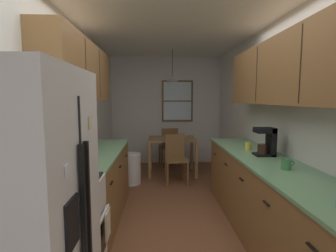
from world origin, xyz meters
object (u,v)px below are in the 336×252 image
Objects in this scene: dining_chair_far at (169,145)px; stove_range at (59,238)px; coffee_maker at (267,141)px; table_serving_bowl at (177,136)px; refrigerator at (11,242)px; dining_table at (172,144)px; microwave_over_range at (35,82)px; mug_by_coffeemaker at (286,164)px; mug_spare at (248,146)px; trash_bin at (131,169)px; storage_canister at (78,158)px; dining_chair_near at (176,156)px.

stove_range is at bearing -105.33° from dining_chair_far.
coffee_maker is 2.54m from table_serving_bowl.
refrigerator is at bearing -140.60° from coffee_maker.
dining_table is (1.09, 3.25, 0.15)m from stove_range.
microwave_over_range reaches higher than dining_chair_far.
table_serving_bowl is at bearing 70.10° from stove_range.
coffee_maker is (1.01, -2.87, 0.57)m from dining_chair_far.
microwave_over_range reaches higher than mug_by_coffeemaker.
refrigerator is 1.56× the size of stove_range.
microwave_over_range is 5.16× the size of mug_spare.
table_serving_bowl is at bearing 74.03° from refrigerator.
stove_range is at bearing -0.03° from microwave_over_range.
trash_bin is 2.26m from mug_spare.
dining_chair_far is 2.73× the size of coffee_maker.
stove_range is at bearing -155.25° from coffee_maker.
table_serving_bowl is at bearing 109.94° from coffee_maker.
coffee_maker is at bearing -70.55° from dining_chair_far.
stove_range is 0.76m from storage_canister.
stove_range reaches higher than storage_canister.
microwave_over_range is 3.61× the size of storage_canister.
refrigerator is 3.57m from dining_chair_near.
microwave_over_range reaches higher than trash_bin.
mug_by_coffeemaker is at bearing -53.41° from trash_bin.
stove_range is 1.13× the size of dining_table.
refrigerator is 1.91× the size of dining_chair_far.
mug_by_coffeemaker is (0.95, -3.46, 0.45)m from dining_chair_far.
stove_range is at bearing -112.72° from dining_chair_near.
refrigerator is 2.98× the size of microwave_over_range.
refrigerator reaches higher than mug_spare.
storage_canister is (-1.09, -2.69, 0.35)m from dining_table.
microwave_over_range is 2.45m from coffee_maker.
refrigerator is 13.68× the size of mug_by_coffeemaker.
coffee_maker reaches higher than storage_canister.
dining_chair_far is (1.16, 3.83, -1.19)m from microwave_over_range.
stove_range is 8.77× the size of mug_by_coffeemaker.
microwave_over_range reaches higher than refrigerator.
coffee_maker reaches higher than dining_chair_near.
dining_chair_far reaches higher than table_serving_bowl.
mug_spare is at bearing 92.06° from mug_by_coffeemaker.
trash_bin is (0.24, 3.36, -0.58)m from refrigerator.
coffee_maker is (2.07, 0.39, 0.09)m from storage_canister.
dining_chair_near is at bearing -97.19° from table_serving_bowl.
dining_chair_near is 2.05m from coffee_maker.
mug_spare is at bearing 20.23° from storage_canister.
mug_by_coffeemaker reaches higher than table_serving_bowl.
mug_spare reaches higher than dining_table.
microwave_over_range reaches higher than dining_table.
refrigerator is 2.76m from mug_spare.
dining_chair_near reaches higher than table_serving_bowl.
stove_range reaches higher than dining_chair_far.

